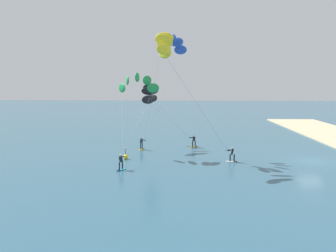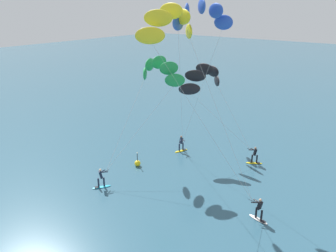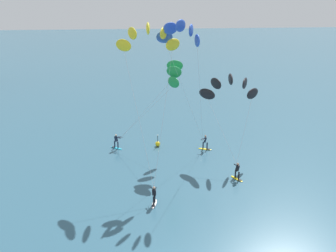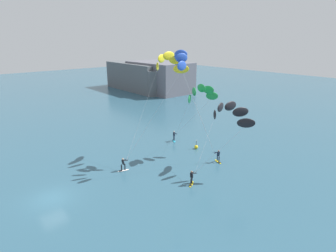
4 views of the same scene
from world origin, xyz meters
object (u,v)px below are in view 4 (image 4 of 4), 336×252
at_px(kitesurfer_nearshore, 183,65).
at_px(marker_buoy, 196,147).
at_px(kitesurfer_downwind, 200,95).
at_px(kitesurfer_far_out, 229,115).
at_px(kitesurfer_mid_water, 167,66).

distance_m(kitesurfer_nearshore, marker_buoy, 13.52).
distance_m(kitesurfer_nearshore, kitesurfer_downwind, 5.74).
bearing_deg(kitesurfer_downwind, marker_buoy, 141.14).
bearing_deg(kitesurfer_far_out, kitesurfer_nearshore, -154.43).
relative_size(kitesurfer_mid_water, kitesurfer_far_out, 1.62).
bearing_deg(kitesurfer_nearshore, kitesurfer_mid_water, 177.06).
bearing_deg(marker_buoy, kitesurfer_far_out, -18.73).
bearing_deg(kitesurfer_downwind, kitesurfer_nearshore, -81.36).
bearing_deg(marker_buoy, kitesurfer_nearshore, -67.62).
xyz_separation_m(kitesurfer_mid_water, kitesurfer_downwind, (2.44, 3.66, -3.93)).
relative_size(kitesurfer_nearshore, kitesurfer_far_out, 1.65).
bearing_deg(kitesurfer_mid_water, kitesurfer_downwind, 56.23).
distance_m(kitesurfer_far_out, kitesurfer_downwind, 6.13).
xyz_separation_m(kitesurfer_far_out, marker_buoy, (-7.33, 2.48, -6.85)).
bearing_deg(kitesurfer_downwind, kitesurfer_far_out, -12.45).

